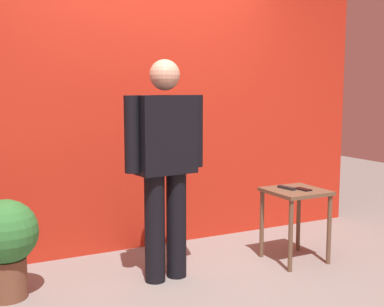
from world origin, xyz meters
The scene contains 7 objects.
ground_plane centered at (0.00, 0.00, 0.00)m, with size 12.00×12.00×0.00m, color gray.
back_wall_red centered at (0.00, 1.29, 1.40)m, with size 4.56×0.12×2.80m, color red.
standing_person centered at (-0.17, 0.44, 0.92)m, with size 0.65×0.26×1.64m.
side_table centered at (0.95, 0.33, 0.49)m, with size 0.45×0.45×0.60m.
cell_phone centered at (0.99, 0.29, 0.61)m, with size 0.07×0.14×0.01m, color black.
tv_remote centered at (0.89, 0.38, 0.61)m, with size 0.04×0.17×0.02m, color black.
potted_plant centered at (-1.28, 0.60, 0.41)m, with size 0.44×0.44×0.69m.
Camera 1 is at (-1.64, -2.90, 1.43)m, focal length 46.93 mm.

